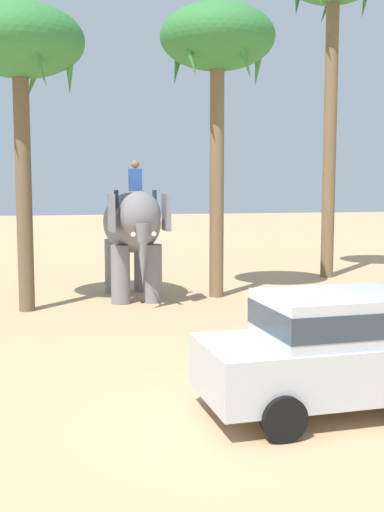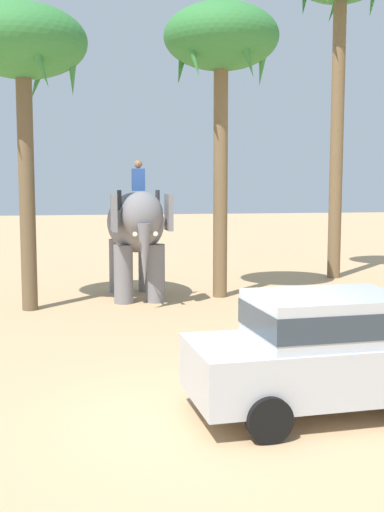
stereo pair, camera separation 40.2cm
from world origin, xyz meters
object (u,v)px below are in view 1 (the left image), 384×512
object	(u,v)px
car_sedan_foreground	(341,347)
elephant_with_mahout	(133,229)
palm_tree_behind_elephant	(217,46)
palm_tree_near_hut	(20,49)

from	to	relation	value
car_sedan_foreground	elephant_with_mahout	xyz separation A→B (m)	(-1.72, 9.59, 1.06)
palm_tree_behind_elephant	palm_tree_near_hut	xyz separation A→B (m)	(-5.28, -0.94, -0.51)
palm_tree_behind_elephant	elephant_with_mahout	bearing A→B (deg)	175.01
car_sedan_foreground	palm_tree_near_hut	world-z (taller)	palm_tree_near_hut
car_sedan_foreground	elephant_with_mahout	distance (m)	9.80
car_sedan_foreground	palm_tree_near_hut	distance (m)	11.14
palm_tree_behind_elephant	palm_tree_near_hut	size ratio (longest dim) A/B	1.07
car_sedan_foreground	palm_tree_near_hut	bearing A→B (deg)	118.65
car_sedan_foreground	elephant_with_mahout	bearing A→B (deg)	100.15
palm_tree_behind_elephant	palm_tree_near_hut	distance (m)	5.38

